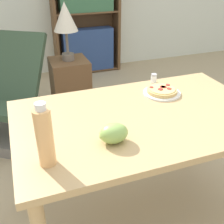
{
  "coord_description": "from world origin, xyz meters",
  "views": [
    {
      "loc": [
        -0.67,
        -1.26,
        1.45
      ],
      "look_at": [
        -0.26,
        -0.14,
        0.79
      ],
      "focal_mm": 45.0,
      "sensor_mm": 36.0,
      "label": 1
    }
  ],
  "objects_px": {
    "salt_shaker": "(154,78)",
    "lounge_chair_near": "(2,107)",
    "drink_bottle": "(45,137)",
    "table_lamp": "(65,20)",
    "bookshelf": "(86,18)",
    "pizza_on_plate": "(162,91)",
    "grape_bunch": "(113,133)",
    "side_table": "(71,91)"
  },
  "relations": [
    {
      "from": "salt_shaker",
      "to": "side_table",
      "type": "distance_m",
      "value": 1.11
    },
    {
      "from": "grape_bunch",
      "to": "salt_shaker",
      "type": "distance_m",
      "value": 0.72
    },
    {
      "from": "drink_bottle",
      "to": "bookshelf",
      "type": "relative_size",
      "value": 0.17
    },
    {
      "from": "grape_bunch",
      "to": "pizza_on_plate",
      "type": "bearing_deg",
      "value": 39.39
    },
    {
      "from": "side_table",
      "to": "bookshelf",
      "type": "bearing_deg",
      "value": 67.59
    },
    {
      "from": "grape_bunch",
      "to": "side_table",
      "type": "distance_m",
      "value": 1.55
    },
    {
      "from": "grape_bunch",
      "to": "salt_shaker",
      "type": "xyz_separation_m",
      "value": [
        0.48,
        0.54,
        -0.01
      ]
    },
    {
      "from": "lounge_chair_near",
      "to": "grape_bunch",
      "type": "bearing_deg",
      "value": -36.8
    },
    {
      "from": "lounge_chair_near",
      "to": "side_table",
      "type": "xyz_separation_m",
      "value": [
        0.64,
        0.07,
        0.03
      ]
    },
    {
      "from": "salt_shaker",
      "to": "side_table",
      "type": "xyz_separation_m",
      "value": [
        -0.37,
        0.94,
        -0.45
      ]
    },
    {
      "from": "drink_bottle",
      "to": "side_table",
      "type": "xyz_separation_m",
      "value": [
        0.41,
        1.53,
        -0.54
      ]
    },
    {
      "from": "drink_bottle",
      "to": "table_lamp",
      "type": "distance_m",
      "value": 1.59
    },
    {
      "from": "grape_bunch",
      "to": "table_lamp",
      "type": "relative_size",
      "value": 0.26
    },
    {
      "from": "drink_bottle",
      "to": "side_table",
      "type": "relative_size",
      "value": 0.43
    },
    {
      "from": "salt_shaker",
      "to": "table_lamp",
      "type": "relative_size",
      "value": 0.12
    },
    {
      "from": "bookshelf",
      "to": "table_lamp",
      "type": "distance_m",
      "value": 1.4
    },
    {
      "from": "side_table",
      "to": "grape_bunch",
      "type": "bearing_deg",
      "value": -94.3
    },
    {
      "from": "drink_bottle",
      "to": "lounge_chair_near",
      "type": "xyz_separation_m",
      "value": [
        -0.23,
        1.47,
        -0.57
      ]
    },
    {
      "from": "table_lamp",
      "to": "lounge_chair_near",
      "type": "bearing_deg",
      "value": -174.14
    },
    {
      "from": "bookshelf",
      "to": "table_lamp",
      "type": "height_order",
      "value": "bookshelf"
    },
    {
      "from": "pizza_on_plate",
      "to": "grape_bunch",
      "type": "bearing_deg",
      "value": -140.61
    },
    {
      "from": "drink_bottle",
      "to": "lounge_chair_near",
      "type": "distance_m",
      "value": 1.59
    },
    {
      "from": "drink_bottle",
      "to": "table_lamp",
      "type": "bearing_deg",
      "value": 75.06
    },
    {
      "from": "salt_shaker",
      "to": "side_table",
      "type": "relative_size",
      "value": 0.1
    },
    {
      "from": "drink_bottle",
      "to": "pizza_on_plate",
      "type": "bearing_deg",
      "value": 29.29
    },
    {
      "from": "side_table",
      "to": "pizza_on_plate",
      "type": "bearing_deg",
      "value": -73.28
    },
    {
      "from": "pizza_on_plate",
      "to": "table_lamp",
      "type": "relative_size",
      "value": 0.45
    },
    {
      "from": "drink_bottle",
      "to": "grape_bunch",
      "type": "bearing_deg",
      "value": 9.7
    },
    {
      "from": "drink_bottle",
      "to": "bookshelf",
      "type": "height_order",
      "value": "bookshelf"
    },
    {
      "from": "pizza_on_plate",
      "to": "side_table",
      "type": "distance_m",
      "value": 1.24
    },
    {
      "from": "bookshelf",
      "to": "salt_shaker",
      "type": "bearing_deg",
      "value": -94.13
    },
    {
      "from": "salt_shaker",
      "to": "lounge_chair_near",
      "type": "distance_m",
      "value": 1.42
    },
    {
      "from": "pizza_on_plate",
      "to": "grape_bunch",
      "type": "xyz_separation_m",
      "value": [
        -0.45,
        -0.37,
        0.03
      ]
    },
    {
      "from": "drink_bottle",
      "to": "bookshelf",
      "type": "bearing_deg",
      "value": 71.58
    },
    {
      "from": "grape_bunch",
      "to": "side_table",
      "type": "bearing_deg",
      "value": 85.7
    },
    {
      "from": "pizza_on_plate",
      "to": "drink_bottle",
      "type": "height_order",
      "value": "drink_bottle"
    },
    {
      "from": "lounge_chair_near",
      "to": "pizza_on_plate",
      "type": "bearing_deg",
      "value": -14.37
    },
    {
      "from": "pizza_on_plate",
      "to": "side_table",
      "type": "relative_size",
      "value": 0.36
    },
    {
      "from": "salt_shaker",
      "to": "lounge_chair_near",
      "type": "relative_size",
      "value": 0.06
    },
    {
      "from": "side_table",
      "to": "table_lamp",
      "type": "height_order",
      "value": "table_lamp"
    },
    {
      "from": "lounge_chair_near",
      "to": "side_table",
      "type": "height_order",
      "value": "lounge_chair_near"
    },
    {
      "from": "lounge_chair_near",
      "to": "table_lamp",
      "type": "xyz_separation_m",
      "value": [
        0.64,
        0.07,
        0.69
      ]
    }
  ]
}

